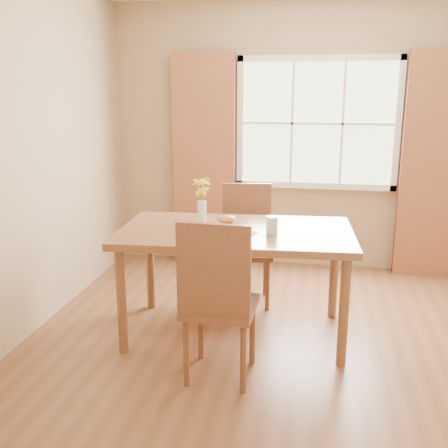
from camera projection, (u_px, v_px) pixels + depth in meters
name	position (u px, v px, depth m)	size (l,w,h in m)	color
room	(314.00, 164.00, 3.52)	(4.24, 3.84, 2.74)	brown
window	(317.00, 124.00, 5.26)	(1.62, 0.06, 1.32)	beige
curtain_left	(204.00, 162.00, 5.47)	(0.65, 0.08, 2.20)	maroon
curtain_right	(435.00, 167.00, 5.08)	(0.65, 0.08, 2.20)	maroon
dining_table	(236.00, 241.00, 3.89)	(1.76, 1.06, 0.83)	brown
chair_near	(217.00, 296.00, 3.25)	(0.46, 0.46, 1.08)	brown
chair_far	(247.00, 238.00, 4.61)	(0.49, 0.49, 1.04)	brown
placemat	(219.00, 234.00, 3.73)	(0.45, 0.33, 0.01)	beige
plate	(220.00, 232.00, 3.75)	(0.23, 0.23, 0.01)	#5AC631
croissant_sandwich	(226.00, 223.00, 3.77)	(0.17, 0.15, 0.11)	#D07D46
water_glass	(272.00, 225.00, 3.75)	(0.08, 0.08, 0.13)	silver
flower_vase	(202.00, 196.00, 4.02)	(0.14, 0.14, 0.35)	silver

